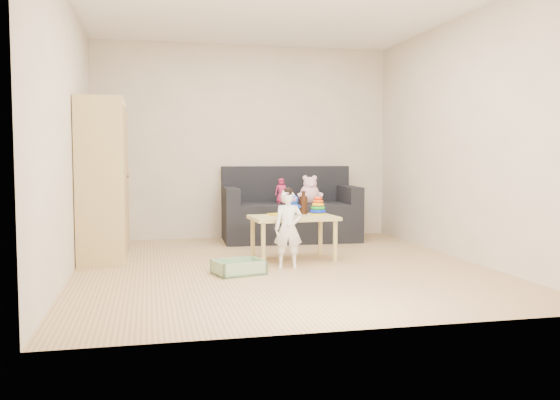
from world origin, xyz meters
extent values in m
plane|color=tan|center=(0.00, 0.00, 0.00)|extent=(4.50, 4.50, 0.00)
plane|color=white|center=(0.00, 0.00, 2.60)|extent=(4.50, 4.50, 0.00)
plane|color=beige|center=(0.00, 2.25, 1.30)|extent=(4.00, 0.00, 4.00)
plane|color=beige|center=(0.00, -2.25, 1.30)|extent=(4.00, 0.00, 4.00)
plane|color=beige|center=(-2.00, 0.00, 1.30)|extent=(0.00, 4.50, 4.50)
plane|color=beige|center=(2.00, 0.00, 1.30)|extent=(0.00, 4.50, 4.50)
cube|color=#D3BB73|center=(-1.75, 0.75, 0.85)|extent=(0.47, 0.94, 1.70)
cube|color=black|center=(0.53, 1.79, 0.25)|extent=(1.79, 0.95, 0.49)
cube|color=#D5BF75|center=(0.22, 0.35, 0.23)|extent=(0.93, 0.62, 0.47)
imported|color=white|center=(0.06, -0.08, 0.38)|extent=(0.31, 0.24, 0.76)
imported|color=#C42454|center=(0.41, 1.78, 0.65)|extent=(0.17, 0.12, 0.32)
cylinder|color=yellow|center=(0.51, 0.42, 0.48)|extent=(0.16, 0.16, 0.02)
cylinder|color=silver|center=(0.51, 0.42, 0.57)|extent=(0.02, 0.02, 0.19)
torus|color=#0C25CD|center=(0.51, 0.42, 0.51)|extent=(0.17, 0.17, 0.04)
torus|color=#169028|center=(0.51, 0.42, 0.55)|extent=(0.15, 0.15, 0.04)
torus|color=#FFA60D|center=(0.51, 0.42, 0.58)|extent=(0.13, 0.13, 0.04)
torus|color=#E9460C|center=(0.51, 0.42, 0.62)|extent=(0.11, 0.11, 0.03)
torus|color=#F0340E|center=(0.51, 0.42, 0.65)|extent=(0.09, 0.09, 0.03)
cylinder|color=black|center=(0.38, 0.53, 0.57)|extent=(0.09, 0.09, 0.20)
cylinder|color=black|center=(0.38, 0.53, 0.68)|extent=(0.04, 0.04, 0.05)
cylinder|color=black|center=(0.38, 0.53, 0.72)|extent=(0.05, 0.05, 0.02)
cube|color=yellow|center=(0.10, 0.47, 0.48)|extent=(0.26, 0.26, 0.02)
camera|label=1|loc=(-1.28, -5.74, 1.09)|focal=38.00mm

